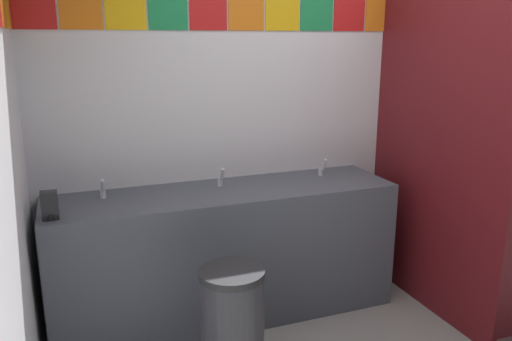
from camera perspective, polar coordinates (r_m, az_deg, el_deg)
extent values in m
cube|color=silver|center=(3.87, 6.21, 8.17)|extent=(3.98, 0.08, 2.89)
cube|color=red|center=(3.39, -23.67, 16.37)|extent=(0.25, 0.01, 0.25)
cube|color=orange|center=(3.39, -19.01, 16.78)|extent=(0.25, 0.01, 0.25)
cube|color=yellow|center=(3.41, -14.37, 17.09)|extent=(0.25, 0.01, 0.25)
cube|color=#1E8C4C|center=(3.45, -9.80, 17.28)|extent=(0.25, 0.01, 0.25)
cube|color=red|center=(3.52, -5.36, 17.37)|extent=(0.25, 0.01, 0.25)
cube|color=orange|center=(3.60, -1.09, 17.37)|extent=(0.25, 0.01, 0.25)
cube|color=yellow|center=(3.69, 2.97, 17.28)|extent=(0.25, 0.01, 0.25)
cube|color=#1E8C4C|center=(3.81, 6.80, 17.12)|extent=(0.25, 0.01, 0.25)
cube|color=red|center=(3.94, 10.38, 16.90)|extent=(0.25, 0.01, 0.25)
cube|color=orange|center=(4.08, 13.72, 16.65)|extent=(0.25, 0.01, 0.25)
cube|color=yellow|center=(4.23, 16.82, 16.36)|extent=(0.25, 0.01, 0.25)
cube|color=#1E8C4C|center=(4.39, 19.69, 16.05)|extent=(0.25, 0.01, 0.25)
cube|color=red|center=(4.57, 22.33, 15.74)|extent=(0.25, 0.01, 0.25)
cube|color=orange|center=(4.75, 24.77, 15.41)|extent=(0.25, 0.01, 0.25)
cube|color=orange|center=(2.99, -26.51, 16.48)|extent=(0.01, 0.25, 0.25)
cube|color=yellow|center=(3.27, -26.07, 16.24)|extent=(0.01, 0.25, 0.25)
cube|color=#4C515B|center=(3.53, -3.36, -9.20)|extent=(2.30, 0.60, 0.89)
cube|color=#4C515B|center=(3.65, -4.80, -1.61)|extent=(2.30, 0.03, 0.08)
cylinder|color=silver|center=(3.23, -16.41, -4.61)|extent=(0.34, 0.34, 0.10)
cylinder|color=silver|center=(3.36, -3.31, -3.26)|extent=(0.34, 0.34, 0.10)
cylinder|color=silver|center=(3.65, 8.23, -1.94)|extent=(0.34, 0.34, 0.10)
cylinder|color=silver|center=(3.34, -16.70, -2.56)|extent=(0.04, 0.04, 0.05)
cylinder|color=silver|center=(3.27, -16.72, -1.63)|extent=(0.02, 0.06, 0.09)
cylinder|color=silver|center=(3.47, -4.02, -1.34)|extent=(0.04, 0.04, 0.05)
cylinder|color=silver|center=(3.40, -3.80, -0.42)|extent=(0.02, 0.06, 0.09)
cylinder|color=silver|center=(3.75, 7.25, -0.20)|extent=(0.04, 0.04, 0.05)
cylinder|color=silver|center=(3.69, 7.64, 0.67)|extent=(0.02, 0.06, 0.09)
cube|color=black|center=(3.04, -22.03, -3.61)|extent=(0.09, 0.07, 0.16)
cylinder|color=black|center=(3.02, -21.94, -4.94)|extent=(0.02, 0.02, 0.03)
cube|color=maroon|center=(3.65, 19.39, 2.00)|extent=(0.04, 1.34, 2.25)
cylinder|color=white|center=(4.40, 21.98, -8.84)|extent=(0.38, 0.38, 0.40)
torus|color=white|center=(4.32, 22.25, -6.22)|extent=(0.39, 0.39, 0.05)
cube|color=white|center=(4.42, 20.62, -3.49)|extent=(0.34, 0.17, 0.34)
cylinder|color=#333338|center=(2.91, -2.63, -17.50)|extent=(0.35, 0.35, 0.65)
cylinder|color=#262628|center=(2.75, -2.71, -11.43)|extent=(0.35, 0.35, 0.04)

